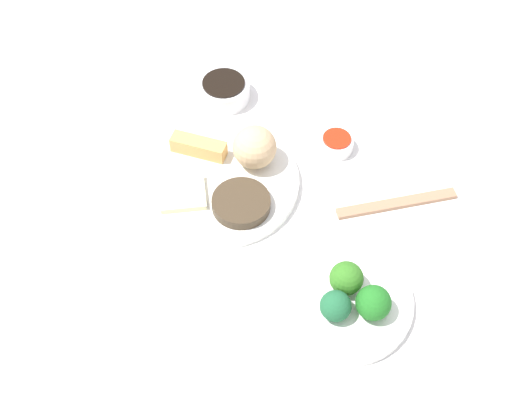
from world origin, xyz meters
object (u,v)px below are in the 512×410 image
at_px(broccoli_plate, 343,300).
at_px(chopsticks_pair, 397,203).
at_px(main_plate, 220,181).
at_px(soy_sauce_bowl, 224,91).
at_px(sauce_ramekin_sweet_and_sour, 336,144).

bearing_deg(broccoli_plate, chopsticks_pair, -36.36).
xyz_separation_m(main_plate, broccoli_plate, (-0.26, -0.17, -0.00)).
distance_m(main_plate, soy_sauce_bowl, 0.22).
bearing_deg(soy_sauce_bowl, chopsticks_pair, -137.58).
relative_size(main_plate, soy_sauce_bowl, 2.78).
bearing_deg(main_plate, sauce_ramekin_sweet_and_sour, -74.93).
bearing_deg(sauce_ramekin_sweet_and_sour, broccoli_plate, 171.07).
xyz_separation_m(broccoli_plate, sauce_ramekin_sweet_and_sour, (0.31, -0.05, 0.01)).
bearing_deg(chopsticks_pair, soy_sauce_bowl, 42.42).
xyz_separation_m(broccoli_plate, chopsticks_pair, (0.18, -0.13, -0.00)).
distance_m(broccoli_plate, sauce_ramekin_sweet_and_sour, 0.32).
relative_size(soy_sauce_bowl, sauce_ramekin_sweet_and_sour, 1.61).
xyz_separation_m(main_plate, soy_sauce_bowl, (0.22, -0.03, 0.01)).
relative_size(broccoli_plate, soy_sauce_bowl, 2.17).
height_order(sauce_ramekin_sweet_and_sour, chopsticks_pair, sauce_ramekin_sweet_and_sour).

